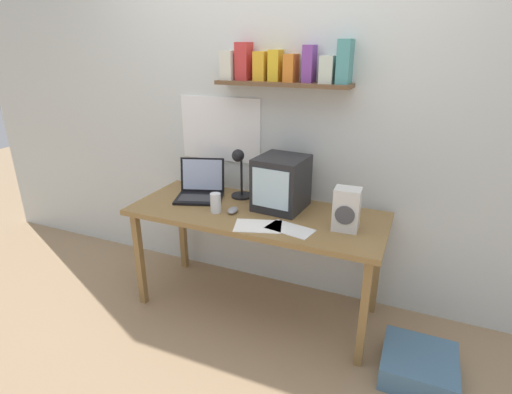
{
  "coord_description": "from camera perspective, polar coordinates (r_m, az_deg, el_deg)",
  "views": [
    {
      "loc": [
        0.94,
        -2.19,
        1.75
      ],
      "look_at": [
        0.0,
        0.0,
        0.84
      ],
      "focal_mm": 28.0,
      "sensor_mm": 36.0,
      "label": 1
    }
  ],
  "objects": [
    {
      "name": "floor_cushion",
      "position": [
        2.59,
        22.22,
        -21.36
      ],
      "size": [
        0.4,
        0.4,
        0.14
      ],
      "color": "teal",
      "rests_on": "ground_plane"
    },
    {
      "name": "laptop",
      "position": [
        2.85,
        -7.92,
        1.32
      ],
      "size": [
        0.39,
        0.37,
        0.26
      ],
      "rotation": [
        0.0,
        0.0,
        0.33
      ],
      "color": "black",
      "rests_on": "corner_desk"
    },
    {
      "name": "back_wall",
      "position": [
        2.8,
        3.33,
        11.82
      ],
      "size": [
        5.6,
        0.24,
        2.6
      ],
      "color": "silver",
      "rests_on": "ground_plane"
    },
    {
      "name": "computer_mouse",
      "position": [
        2.57,
        -3.33,
        -1.9
      ],
      "size": [
        0.07,
        0.11,
        0.03
      ],
      "rotation": [
        0.0,
        0.0,
        0.1
      ],
      "color": "gray",
      "rests_on": "corner_desk"
    },
    {
      "name": "desk_lamp",
      "position": [
        2.75,
        -2.37,
        3.83
      ],
      "size": [
        0.15,
        0.17,
        0.36
      ],
      "rotation": [
        0.0,
        0.0,
        0.01
      ],
      "color": "black",
      "rests_on": "corner_desk"
    },
    {
      "name": "loose_paper_near_monitor",
      "position": [
        2.35,
        4.9,
        -4.59
      ],
      "size": [
        0.3,
        0.2,
        0.0
      ],
      "rotation": [
        0.0,
        0.0,
        -0.21
      ],
      "color": "silver",
      "rests_on": "corner_desk"
    },
    {
      "name": "open_notebook",
      "position": [
        2.38,
        0.29,
        -4.16
      ],
      "size": [
        0.32,
        0.26,
        0.0
      ],
      "rotation": [
        0.0,
        0.0,
        0.3
      ],
      "color": "white",
      "rests_on": "corner_desk"
    },
    {
      "name": "ground_plane",
      "position": [
        2.96,
        -0.0,
        -15.28
      ],
      "size": [
        12.0,
        12.0,
        0.0
      ],
      "primitive_type": "plane",
      "color": "#A1825F"
    },
    {
      "name": "corner_desk",
      "position": [
        2.62,
        -0.0,
        -3.36
      ],
      "size": [
        1.66,
        0.67,
        0.74
      ],
      "color": "olive",
      "rests_on": "ground_plane"
    },
    {
      "name": "crt_monitor",
      "position": [
        2.6,
        3.62,
        2.02
      ],
      "size": [
        0.33,
        0.35,
        0.35
      ],
      "rotation": [
        0.0,
        0.0,
        -0.09
      ],
      "color": "#232326",
      "rests_on": "corner_desk"
    },
    {
      "name": "space_heater",
      "position": [
        2.35,
        12.81,
        -1.74
      ],
      "size": [
        0.15,
        0.13,
        0.25
      ],
      "rotation": [
        0.0,
        0.0,
        0.04
      ],
      "color": "silver",
      "rests_on": "corner_desk"
    },
    {
      "name": "juice_glass",
      "position": [
        2.57,
        -5.78,
        -0.98
      ],
      "size": [
        0.07,
        0.07,
        0.13
      ],
      "color": "white",
      "rests_on": "corner_desk"
    }
  ]
}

